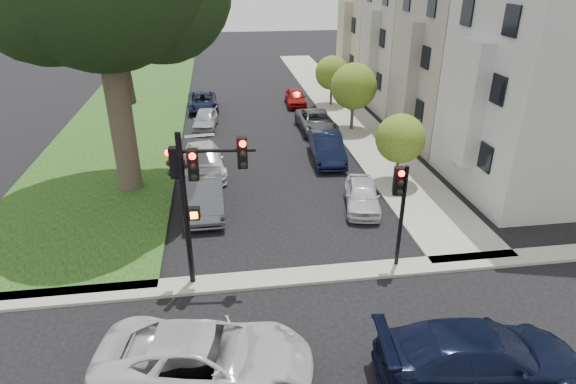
{
  "coord_description": "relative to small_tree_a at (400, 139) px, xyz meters",
  "views": [
    {
      "loc": [
        -2.49,
        -12.05,
        10.27
      ],
      "look_at": [
        0.0,
        5.0,
        2.0
      ],
      "focal_mm": 30.0,
      "sensor_mm": 36.0,
      "label": 1
    }
  ],
  "objects": [
    {
      "name": "car_parked_2",
      "position": [
        -2.36,
        8.93,
        -1.77
      ],
      "size": [
        2.32,
        4.85,
        1.34
      ],
      "primitive_type": "imported",
      "rotation": [
        0.0,
        0.0,
        0.02
      ],
      "color": "#3F4247",
      "rests_on": "ground"
    },
    {
      "name": "traffic_signal_main",
      "position": [
        -9.56,
        -7.07,
        1.42
      ],
      "size": [
        2.74,
        0.71,
        5.59
      ],
      "color": "black",
      "rests_on": "ground"
    },
    {
      "name": "grass_strip",
      "position": [
        -15.2,
        14.7,
        -2.37
      ],
      "size": [
        8.0,
        44.0,
        0.12
      ],
      "primitive_type": "cube",
      "color": "black",
      "rests_on": "ground"
    },
    {
      "name": "car_parked_5",
      "position": [
        -9.62,
        -1.45,
        -1.64
      ],
      "size": [
        1.74,
        4.86,
        1.6
      ],
      "primitive_type": "imported",
      "rotation": [
        0.0,
        0.0,
        0.01
      ],
      "color": "#3F4247",
      "rests_on": "ground"
    },
    {
      "name": "house_b",
      "position": [
        6.25,
        6.2,
        4.5
      ],
      "size": [
        7.7,
        7.55,
        15.97
      ],
      "color": "gray",
      "rests_on": "ground"
    },
    {
      "name": "sidewalk_cross",
      "position": [
        -6.2,
        -7.3,
        -2.37
      ],
      "size": [
        60.0,
        1.0,
        0.12
      ],
      "primitive_type": "cube",
      "color": "gray",
      "rests_on": "ground"
    },
    {
      "name": "house_c",
      "position": [
        6.25,
        13.7,
        4.5
      ],
      "size": [
        7.7,
        7.55,
        15.97
      ],
      "color": "#BDB6B1",
      "rests_on": "ground"
    },
    {
      "name": "small_tree_a",
      "position": [
        0.0,
        0.0,
        0.0
      ],
      "size": [
        2.44,
        2.44,
        3.66
      ],
      "color": "#423225",
      "rests_on": "ground"
    },
    {
      "name": "house_a",
      "position": [
        6.25,
        -1.3,
        4.5
      ],
      "size": [
        7.7,
        7.55,
        15.97
      ],
      "color": "#999895",
      "rests_on": "ground"
    },
    {
      "name": "car_parked_1",
      "position": [
        -2.8,
        3.71,
        -1.66
      ],
      "size": [
        1.94,
        4.78,
        1.54
      ],
      "primitive_type": "imported",
      "rotation": [
        0.0,
        0.0,
        -0.07
      ],
      "color": "black",
      "rests_on": "ground"
    },
    {
      "name": "car_parked_0",
      "position": [
        -2.48,
        -2.31,
        -1.8
      ],
      "size": [
        2.24,
        3.98,
        1.28
      ],
      "primitive_type": "imported",
      "rotation": [
        0.0,
        0.0,
        -0.21
      ],
      "color": "silver",
      "rests_on": "ground"
    },
    {
      "name": "car_cross_far",
      "position": [
        -2.23,
        -12.57,
        -1.62
      ],
      "size": [
        5.8,
        2.81,
        1.63
      ],
      "primitive_type": "imported",
      "rotation": [
        0.0,
        0.0,
        1.47
      ],
      "color": "black",
      "rests_on": "ground"
    },
    {
      "name": "house_d",
      "position": [
        6.25,
        21.2,
        4.5
      ],
      "size": [
        7.7,
        7.55,
        15.97
      ],
      "color": "tan",
      "rests_on": "ground"
    },
    {
      "name": "car_parked_8",
      "position": [
        -9.92,
        15.1,
        -1.79
      ],
      "size": [
        2.38,
        4.76,
        1.3
      ],
      "primitive_type": "imported",
      "rotation": [
        0.0,
        0.0,
        0.05
      ],
      "color": "black",
      "rests_on": "ground"
    },
    {
      "name": "ground",
      "position": [
        -6.2,
        -9.3,
        -2.43
      ],
      "size": [
        140.0,
        140.0,
        0.0
      ],
      "primitive_type": "plane",
      "color": "black",
      "rests_on": "ground"
    },
    {
      "name": "car_parked_6",
      "position": [
        -9.67,
        2.91,
        -1.72
      ],
      "size": [
        2.5,
        5.09,
        1.42
      ],
      "primitive_type": "imported",
      "rotation": [
        0.0,
        0.0,
        0.11
      ],
      "color": "silver",
      "rests_on": "ground"
    },
    {
      "name": "car_parked_3",
      "position": [
        -2.72,
        15.45,
        -1.79
      ],
      "size": [
        1.7,
        3.83,
        1.28
      ],
      "primitive_type": "imported",
      "rotation": [
        0.0,
        0.0,
        -0.05
      ],
      "color": "maroon",
      "rests_on": "ground"
    },
    {
      "name": "small_tree_b",
      "position": [
        0.0,
        8.7,
        0.55
      ],
      "size": [
        2.99,
        2.99,
        4.49
      ],
      "color": "#423225",
      "rests_on": "ground"
    },
    {
      "name": "car_parked_7",
      "position": [
        -9.7,
        10.57,
        -1.79
      ],
      "size": [
        1.86,
        3.89,
        1.28
      ],
      "primitive_type": "imported",
      "rotation": [
        0.0,
        0.0,
        -0.09
      ],
      "color": "#999BA0",
      "rests_on": "ground"
    },
    {
      "name": "small_tree_c",
      "position": [
        0.0,
        14.87,
        0.15
      ],
      "size": [
        2.59,
        2.59,
        3.88
      ],
      "color": "#423225",
      "rests_on": "ground"
    },
    {
      "name": "sidewalk_right",
      "position": [
        0.55,
        14.7,
        -2.37
      ],
      "size": [
        3.5,
        44.0,
        0.12
      ],
      "primitive_type": "cube",
      "color": "gray",
      "rests_on": "ground"
    },
    {
      "name": "car_cross_near",
      "position": [
        -9.46,
        -11.59,
        -1.64
      ],
      "size": [
        6.12,
        3.62,
        1.6
      ],
      "primitive_type": "imported",
      "rotation": [
        0.0,
        0.0,
        1.39
      ],
      "color": "silver",
      "rests_on": "ground"
    },
    {
      "name": "traffic_signal_secondary",
      "position": [
        -2.68,
        -7.11,
        0.39
      ],
      "size": [
        0.54,
        0.43,
        4.04
      ],
      "color": "black",
      "rests_on": "ground"
    }
  ]
}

